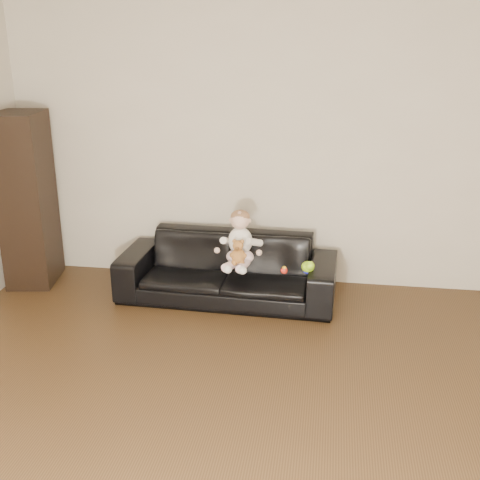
% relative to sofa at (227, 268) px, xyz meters
% --- Properties ---
extents(floor, '(5.50, 5.50, 0.00)m').
position_rel_sofa_xyz_m(floor, '(0.36, -2.25, -0.28)').
color(floor, '#432D17').
rests_on(floor, ground).
extents(wall_back, '(5.00, 0.00, 5.00)m').
position_rel_sofa_xyz_m(wall_back, '(0.36, 0.50, 1.02)').
color(wall_back, beige).
rests_on(wall_back, ground).
extents(sofa, '(1.96, 0.82, 0.56)m').
position_rel_sofa_xyz_m(sofa, '(0.00, 0.00, 0.00)').
color(sofa, black).
rests_on(sofa, floor).
extents(cabinet, '(0.49, 0.62, 1.62)m').
position_rel_sofa_xyz_m(cabinet, '(-1.91, 0.10, 0.53)').
color(cabinet, black).
rests_on(cabinet, floor).
extents(shelf_item, '(0.22, 0.28, 0.28)m').
position_rel_sofa_xyz_m(shelf_item, '(-1.89, 0.10, 0.89)').
color(shelf_item, silver).
rests_on(shelf_item, cabinet).
extents(baby, '(0.37, 0.44, 0.49)m').
position_rel_sofa_xyz_m(baby, '(0.13, -0.11, 0.30)').
color(baby, white).
rests_on(baby, sofa).
extents(teddy_bear, '(0.15, 0.15, 0.22)m').
position_rel_sofa_xyz_m(teddy_bear, '(0.14, -0.25, 0.26)').
color(teddy_bear, '#9F652D').
rests_on(teddy_bear, sofa).
extents(toy_green, '(0.11, 0.14, 0.09)m').
position_rel_sofa_xyz_m(toy_green, '(0.73, -0.19, 0.14)').
color(toy_green, '#9EE31A').
rests_on(toy_green, sofa).
extents(toy_rattle, '(0.06, 0.06, 0.06)m').
position_rel_sofa_xyz_m(toy_rattle, '(0.53, -0.26, 0.12)').
color(toy_rattle, red).
rests_on(toy_rattle, sofa).
extents(toy_blue_disc, '(0.13, 0.13, 0.02)m').
position_rel_sofa_xyz_m(toy_blue_disc, '(0.74, -0.19, 0.10)').
color(toy_blue_disc, '#181DC2').
rests_on(toy_blue_disc, sofa).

